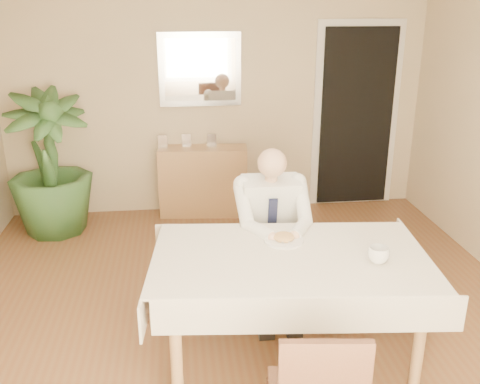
{
  "coord_description": "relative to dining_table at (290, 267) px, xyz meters",
  "views": [
    {
      "loc": [
        -0.42,
        -3.2,
        2.24
      ],
      "look_at": [
        0.0,
        0.35,
        0.95
      ],
      "focal_mm": 40.0,
      "sensor_mm": 36.0,
      "label": 1
    }
  ],
  "objects": [
    {
      "name": "room",
      "position": [
        -0.24,
        0.28,
        0.63
      ],
      "size": [
        5.0,
        5.02,
        2.6
      ],
      "color": "brown",
      "rests_on": "ground"
    },
    {
      "name": "doorway",
      "position": [
        1.31,
        2.75,
        0.33
      ],
      "size": [
        0.96,
        0.07,
        2.1
      ],
      "color": "silver",
      "rests_on": "ground"
    },
    {
      "name": "mirror",
      "position": [
        -0.4,
        2.75,
        0.88
      ],
      "size": [
        0.86,
        0.04,
        0.76
      ],
      "color": "silver",
      "rests_on": "room"
    },
    {
      "name": "dining_table",
      "position": [
        0.0,
        0.0,
        0.0
      ],
      "size": [
        1.81,
        1.18,
        0.75
      ],
      "rotation": [
        0.0,
        0.0,
        -0.1
      ],
      "color": "olive",
      "rests_on": "ground"
    },
    {
      "name": "chair_far",
      "position": [
        0.0,
        0.87,
        -0.2
      ],
      "size": [
        0.42,
        0.42,
        0.84
      ],
      "rotation": [
        0.0,
        0.0,
        0.06
      ],
      "color": "#3D2419",
      "rests_on": "ground"
    },
    {
      "name": "seated_man",
      "position": [
        0.0,
        0.59,
        0.02
      ],
      "size": [
        0.48,
        0.72,
        1.24
      ],
      "color": "white",
      "rests_on": "ground"
    },
    {
      "name": "plate",
      "position": [
        -0.0,
        0.2,
        0.09
      ],
      "size": [
        0.26,
        0.26,
        0.02
      ],
      "primitive_type": "cylinder",
      "color": "white",
      "rests_on": "dining_table"
    },
    {
      "name": "food",
      "position": [
        -0.0,
        0.2,
        0.11
      ],
      "size": [
        0.14,
        0.14,
        0.06
      ],
      "primitive_type": "ellipsoid",
      "color": "olive",
      "rests_on": "dining_table"
    },
    {
      "name": "knife",
      "position": [
        0.04,
        0.14,
        0.11
      ],
      "size": [
        0.01,
        0.13,
        0.01
      ],
      "primitive_type": "cylinder",
      "rotation": [
        1.57,
        0.0,
        0.0
      ],
      "color": "silver",
      "rests_on": "dining_table"
    },
    {
      "name": "fork",
      "position": [
        -0.04,
        0.14,
        0.11
      ],
      "size": [
        0.01,
        0.13,
        0.01
      ],
      "primitive_type": "cylinder",
      "rotation": [
        1.57,
        0.0,
        0.0
      ],
      "color": "silver",
      "rests_on": "dining_table"
    },
    {
      "name": "coffee_mug",
      "position": [
        0.5,
        -0.16,
        0.13
      ],
      "size": [
        0.13,
        0.13,
        0.1
      ],
      "primitive_type": "imported",
      "rotation": [
        0.0,
        0.0,
        0.03
      ],
      "color": "white",
      "rests_on": "dining_table"
    },
    {
      "name": "sideboard",
      "position": [
        -0.4,
        2.6,
        -0.29
      ],
      "size": [
        0.96,
        0.4,
        0.75
      ],
      "primitive_type": "cube",
      "rotation": [
        0.0,
        0.0,
        -0.08
      ],
      "color": "olive",
      "rests_on": "ground"
    },
    {
      "name": "photo_frame_left",
      "position": [
        -0.82,
        2.64,
        0.15
      ],
      "size": [
        0.1,
        0.02,
        0.14
      ],
      "primitive_type": "cube",
      "color": "silver",
      "rests_on": "sideboard"
    },
    {
      "name": "photo_frame_center",
      "position": [
        -0.57,
        2.68,
        0.15
      ],
      "size": [
        0.1,
        0.02,
        0.14
      ],
      "primitive_type": "cube",
      "color": "silver",
      "rests_on": "sideboard"
    },
    {
      "name": "photo_frame_right",
      "position": [
        -0.3,
        2.63,
        0.15
      ],
      "size": [
        0.1,
        0.02,
        0.14
      ],
      "primitive_type": "cube",
      "color": "silver",
      "rests_on": "sideboard"
    },
    {
      "name": "potted_palm",
      "position": [
        -1.93,
        2.31,
        0.05
      ],
      "size": [
        1.05,
        1.05,
        1.44
      ],
      "primitive_type": "imported",
      "rotation": [
        0.0,
        0.0,
        0.39
      ],
      "color": "#2A4D22",
      "rests_on": "ground"
    }
  ]
}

